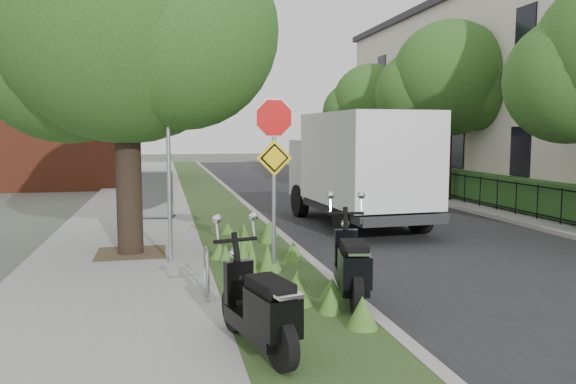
% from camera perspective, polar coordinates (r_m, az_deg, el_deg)
% --- Properties ---
extents(ground, '(120.00, 120.00, 0.00)m').
position_cam_1_polar(ground, '(10.01, 7.27, -9.12)').
color(ground, '#4C5147').
rests_on(ground, ground).
extents(sidewalk_near, '(3.50, 60.00, 0.12)m').
position_cam_1_polar(sidewalk_near, '(19.27, -15.28, -1.75)').
color(sidewalk_near, gray).
rests_on(sidewalk_near, ground).
extents(verge, '(2.00, 60.00, 0.12)m').
position_cam_1_polar(verge, '(19.33, -7.11, -1.56)').
color(verge, '#28401B').
rests_on(verge, ground).
extents(kerb_near, '(0.20, 60.00, 0.13)m').
position_cam_1_polar(kerb_near, '(19.45, -4.17, -1.47)').
color(kerb_near, '#9E9991').
rests_on(kerb_near, ground).
extents(road, '(7.00, 60.00, 0.01)m').
position_cam_1_polar(road, '(20.26, 5.67, -1.35)').
color(road, black).
rests_on(road, ground).
extents(kerb_far, '(0.20, 60.00, 0.13)m').
position_cam_1_polar(kerb_far, '(21.60, 14.53, -0.89)').
color(kerb_far, '#9E9991').
rests_on(kerb_far, ground).
extents(footpath_far, '(3.20, 60.00, 0.12)m').
position_cam_1_polar(footpath_far, '(22.42, 18.40, -0.77)').
color(footpath_far, gray).
rests_on(footpath_far, ground).
extents(street_tree_main, '(6.21, 5.54, 7.66)m').
position_cam_1_polar(street_tree_main, '(12.16, -16.70, 16.19)').
color(street_tree_main, black).
rests_on(street_tree_main, ground).
extents(bare_post, '(0.08, 0.08, 4.00)m').
position_cam_1_polar(bare_post, '(10.89, -12.03, 3.34)').
color(bare_post, '#A5A8AD').
rests_on(bare_post, ground).
extents(bike_hoop, '(0.06, 0.78, 0.77)m').
position_cam_1_polar(bike_hoop, '(8.76, -8.32, -7.99)').
color(bike_hoop, '#A5A8AD').
rests_on(bike_hoop, ground).
extents(sign_assembly, '(0.94, 0.08, 3.22)m').
position_cam_1_polar(sign_assembly, '(9.85, -1.42, 4.40)').
color(sign_assembly, '#A5A8AD').
rests_on(sign_assembly, ground).
extents(fence_far, '(0.04, 24.00, 1.00)m').
position_cam_1_polar(fence_far, '(21.86, 16.21, 0.73)').
color(fence_far, black).
rests_on(fence_far, ground).
extents(hedge_far, '(1.00, 24.00, 1.10)m').
position_cam_1_polar(hedge_far, '(22.21, 17.79, 0.77)').
color(hedge_far, '#1E4B1B').
rests_on(hedge_far, footpath_far).
extents(terrace_houses, '(7.40, 26.40, 8.20)m').
position_cam_1_polar(terrace_houses, '(24.19, 25.52, 9.15)').
color(terrace_houses, beige).
rests_on(terrace_houses, ground).
extents(brick_building, '(9.40, 10.40, 8.30)m').
position_cam_1_polar(brick_building, '(31.73, -24.09, 8.44)').
color(brick_building, brown).
rests_on(brick_building, ground).
extents(far_tree_b, '(4.83, 4.31, 6.56)m').
position_cam_1_polar(far_tree_b, '(21.76, 15.82, 10.47)').
color(far_tree_b, black).
rests_on(far_tree_b, ground).
extents(far_tree_c, '(4.37, 3.89, 5.93)m').
position_cam_1_polar(far_tree_c, '(29.02, 8.22, 8.66)').
color(far_tree_c, black).
rests_on(far_tree_c, ground).
extents(scooter_near, '(0.71, 1.88, 0.91)m').
position_cam_1_polar(scooter_near, '(6.42, -2.49, -12.58)').
color(scooter_near, black).
rests_on(scooter_near, ground).
extents(scooter_far, '(0.66, 1.96, 0.94)m').
position_cam_1_polar(scooter_far, '(8.33, 6.53, -8.13)').
color(scooter_far, black).
rests_on(scooter_far, ground).
extents(box_truck, '(2.67, 6.05, 2.68)m').
position_cam_1_polar(box_truck, '(15.72, 7.16, 2.86)').
color(box_truck, '#262628').
rests_on(box_truck, ground).
extents(utility_cabinet, '(1.12, 0.86, 1.35)m').
position_cam_1_polar(utility_cabinet, '(16.88, -13.27, -0.37)').
color(utility_cabinet, '#262628').
rests_on(utility_cabinet, ground).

